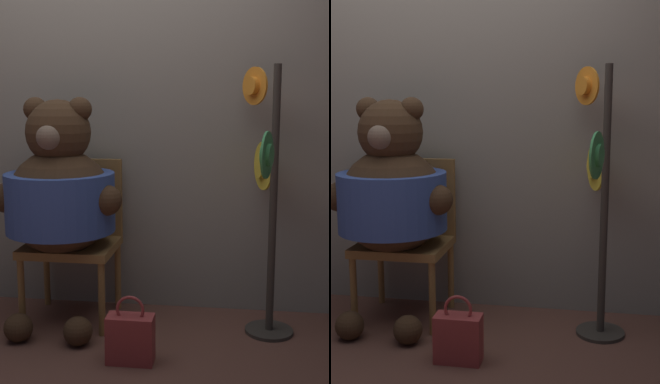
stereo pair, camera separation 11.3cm
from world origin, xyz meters
TOP-DOWN VIEW (x-y plane):
  - ground_plane at (0.00, 0.00)m, footprint 14.00×14.00m
  - wall_back at (0.00, 0.64)m, footprint 8.00×0.10m
  - chair at (-0.18, 0.37)m, footprint 0.54×0.48m
  - teddy_bear at (-0.21, 0.21)m, footprint 0.77×0.69m
  - hat_display_rack at (0.99, 0.28)m, footprint 0.33×0.61m
  - handbag_on_ground at (0.29, -0.22)m, footprint 0.24×0.12m

SIDE VIEW (x-z plane):
  - ground_plane at x=0.00m, z-range 0.00..0.00m
  - handbag_on_ground at x=0.29m, z-range -0.05..0.31m
  - chair at x=-0.18m, z-range 0.05..1.03m
  - teddy_bear at x=-0.21m, z-range 0.11..1.48m
  - hat_display_rack at x=0.99m, z-range 0.06..1.60m
  - wall_back at x=0.00m, z-range 0.00..2.37m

